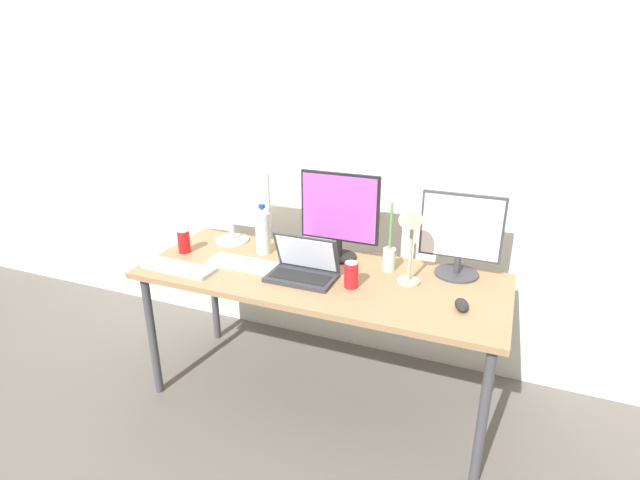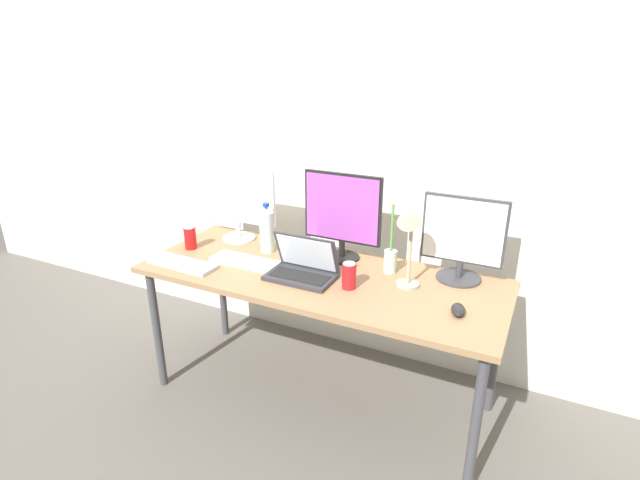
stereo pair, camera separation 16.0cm
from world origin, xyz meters
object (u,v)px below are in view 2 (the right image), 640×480
object	(u,v)px
desk_lamp	(409,233)
laptop_silver	(303,267)
soda_can_by_laptop	(190,238)
work_desk	(320,285)
keyboard_main	(182,264)
monitor_center	(342,214)
water_bottle	(267,229)
monitor_right	(463,238)
bamboo_vase	(390,259)
monitor_left	(236,200)
mouse_by_keyboard	(458,310)
keyboard_aux	(245,261)
soda_can_near_keyboard	(349,276)

from	to	relation	value
desk_lamp	laptop_silver	bearing A→B (deg)	-169.86
soda_can_by_laptop	desk_lamp	xyz separation A→B (m)	(1.22, 0.04, 0.22)
work_desk	keyboard_main	size ratio (longest dim) A/B	4.75
monitor_center	soda_can_by_laptop	distance (m)	0.87
water_bottle	monitor_right	bearing A→B (deg)	6.04
keyboard_main	desk_lamp	xyz separation A→B (m)	(1.11, 0.24, 0.27)
monitor_right	bamboo_vase	bearing A→B (deg)	-168.13
monitor_center	monitor_right	xyz separation A→B (m)	(0.61, 0.02, -0.04)
monitor_left	bamboo_vase	world-z (taller)	monitor_left
mouse_by_keyboard	soda_can_by_laptop	world-z (taller)	soda_can_by_laptop
laptop_silver	mouse_by_keyboard	xyz separation A→B (m)	(0.76, -0.03, -0.03)
monitor_left	bamboo_vase	size ratio (longest dim) A/B	1.42
monitor_left	keyboard_aux	distance (m)	0.42
monitor_right	desk_lamp	distance (m)	0.31
bamboo_vase	desk_lamp	world-z (taller)	desk_lamp
keyboard_aux	soda_can_by_laptop	distance (m)	0.39
mouse_by_keyboard	water_bottle	distance (m)	1.11
soda_can_by_laptop	bamboo_vase	xyz separation A→B (m)	(1.09, 0.19, 0.01)
water_bottle	soda_can_by_laptop	world-z (taller)	water_bottle
mouse_by_keyboard	desk_lamp	distance (m)	0.39
water_bottle	bamboo_vase	size ratio (longest dim) A/B	0.78
work_desk	keyboard_aux	distance (m)	0.41
keyboard_aux	laptop_silver	bearing A→B (deg)	-1.37
monitor_right	water_bottle	world-z (taller)	monitor_right
monitor_center	soda_can_by_laptop	world-z (taller)	monitor_center
work_desk	soda_can_near_keyboard	xyz separation A→B (m)	(0.19, -0.08, 0.12)
keyboard_aux	water_bottle	bearing A→B (deg)	84.34
keyboard_main	water_bottle	world-z (taller)	water_bottle
monitor_center	mouse_by_keyboard	size ratio (longest dim) A/B	4.31
keyboard_aux	desk_lamp	bearing A→B (deg)	5.64
monitor_right	water_bottle	xyz separation A→B (m)	(-1.01, -0.11, -0.08)
work_desk	laptop_silver	bearing A→B (deg)	-132.17
keyboard_main	bamboo_vase	distance (m)	1.06
soda_can_near_keyboard	desk_lamp	xyz separation A→B (m)	(0.24, 0.10, 0.22)
monitor_center	desk_lamp	bearing A→B (deg)	-26.12
keyboard_main	soda_can_by_laptop	bearing A→B (deg)	120.60
soda_can_near_keyboard	bamboo_vase	world-z (taller)	bamboo_vase
soda_can_near_keyboard	desk_lamp	distance (m)	0.34
work_desk	monitor_center	distance (m)	0.38
water_bottle	mouse_by_keyboard	bearing A→B (deg)	-12.08
monitor_left	laptop_silver	xyz separation A→B (m)	(0.57, -0.28, -0.19)
water_bottle	bamboo_vase	distance (m)	0.69
keyboard_aux	keyboard_main	bearing A→B (deg)	-148.43
monitor_center	laptop_silver	size ratio (longest dim) A/B	1.41
soda_can_by_laptop	desk_lamp	bearing A→B (deg)	1.83
laptop_silver	keyboard_main	xyz separation A→B (m)	(-0.62, -0.16, -0.04)
laptop_silver	keyboard_main	distance (m)	0.64
soda_can_near_keyboard	soda_can_by_laptop	xyz separation A→B (m)	(-0.98, 0.06, 0.00)
soda_can_near_keyboard	soda_can_by_laptop	world-z (taller)	same
soda_can_near_keyboard	bamboo_vase	size ratio (longest dim) A/B	0.36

